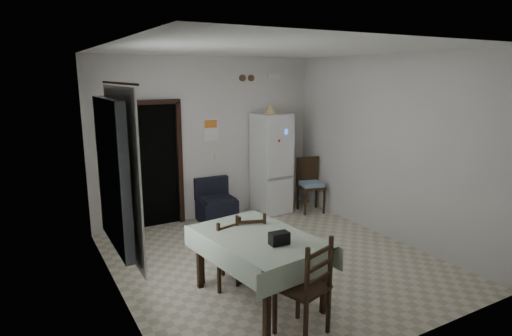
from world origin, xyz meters
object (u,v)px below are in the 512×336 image
at_px(dining_chair_far_left, 221,251).
at_px(dining_chair_far_right, 249,245).
at_px(navy_seat, 217,200).
at_px(dining_table, 258,268).
at_px(corner_chair, 311,185).
at_px(dining_chair_near_head, 302,286).
at_px(fridge, 271,163).

relative_size(dining_chair_far_left, dining_chair_far_right, 0.96).
relative_size(navy_seat, dining_chair_far_left, 0.85).
xyz_separation_m(navy_seat, dining_chair_far_left, (-0.94, -2.20, 0.07)).
bearing_deg(dining_table, dining_chair_far_left, 103.80).
height_order(corner_chair, dining_table, corner_chair).
bearing_deg(dining_chair_far_left, dining_chair_near_head, 86.94).
bearing_deg(dining_table, dining_chair_near_head, -93.99).
height_order(corner_chair, dining_chair_far_left, corner_chair).
relative_size(fridge, corner_chair, 1.82).
bearing_deg(dining_chair_far_right, dining_chair_near_head, 104.92).
bearing_deg(dining_chair_far_left, navy_seat, -127.25).
height_order(fridge, corner_chair, fridge).
xyz_separation_m(dining_table, dining_chair_far_right, (0.15, 0.51, 0.06)).
relative_size(navy_seat, dining_chair_near_head, 0.73).
relative_size(dining_table, dining_chair_near_head, 1.46).
distance_m(corner_chair, dining_table, 3.46).
relative_size(corner_chair, dining_chair_far_left, 1.15).
xyz_separation_m(dining_table, dining_chair_far_left, (-0.22, 0.56, 0.05)).
xyz_separation_m(fridge, dining_table, (-1.87, -2.76, -0.54)).
distance_m(fridge, dining_chair_far_left, 3.07).
distance_m(navy_seat, dining_chair_far_left, 2.39).
height_order(dining_table, dining_chair_far_left, dining_chair_far_left).
bearing_deg(dining_table, navy_seat, 67.88).
bearing_deg(dining_chair_far_left, dining_chair_far_right, 158.82).
bearing_deg(navy_seat, dining_chair_near_head, -98.13).
xyz_separation_m(corner_chair, dining_chair_far_left, (-2.74, -1.81, -0.07)).
bearing_deg(dining_chair_far_right, dining_chair_far_left, 12.43).
bearing_deg(navy_seat, dining_chair_far_left, -110.53).
height_order(fridge, dining_chair_near_head, fridge).
distance_m(fridge, navy_seat, 1.27).
relative_size(fridge, dining_chair_near_head, 1.79).
bearing_deg(dining_table, corner_chair, 35.77).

